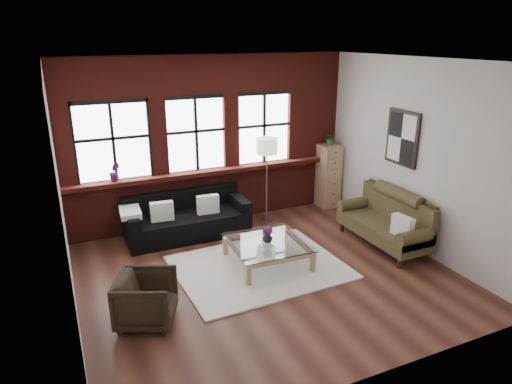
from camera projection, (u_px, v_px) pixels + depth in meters
name	position (u px, v px, depth m)	size (l,w,h in m)	color
floor	(266.00, 274.00, 7.09)	(5.50, 5.50, 0.00)	#452219
ceiling	(268.00, 61.00, 6.05)	(5.50, 5.50, 0.00)	white
wall_back	(210.00, 141.00, 8.72)	(5.50, 5.50, 0.00)	beige
wall_front	(378.00, 245.00, 4.42)	(5.50, 5.50, 0.00)	beige
wall_left	(61.00, 203.00, 5.50)	(5.00, 5.00, 0.00)	beige
wall_right	(415.00, 156.00, 7.64)	(5.00, 5.00, 0.00)	beige
brick_backwall	(211.00, 142.00, 8.67)	(5.50, 0.12, 3.20)	maroon
sill_ledge	(214.00, 171.00, 8.78)	(5.50, 0.30, 0.08)	maroon
window_left	(113.00, 142.00, 7.93)	(1.38, 0.10, 1.50)	black
window_mid	(196.00, 135.00, 8.51)	(1.38, 0.10, 1.50)	black
window_right	(264.00, 129.00, 9.06)	(1.38, 0.10, 1.50)	black
wall_poster	(402.00, 138.00, 7.80)	(0.05, 0.74, 0.94)	black
shag_rug	(259.00, 267.00, 7.28)	(2.58, 2.02, 0.03)	silver
dark_sofa	(187.00, 215.00, 8.33)	(2.22, 0.90, 0.80)	black
pillow_a	(162.00, 211.00, 7.99)	(0.40, 0.14, 0.34)	white
pillow_b	(208.00, 204.00, 8.32)	(0.40, 0.14, 0.34)	white
vintage_settee	(383.00, 220.00, 7.91)	(0.82, 1.83, 0.98)	#3F371D
pillow_settee	(403.00, 226.00, 7.36)	(0.14, 0.38, 0.34)	white
armchair	(146.00, 299.00, 5.82)	(0.71, 0.73, 0.66)	black
coffee_table	(267.00, 253.00, 7.35)	(1.19, 1.19, 0.40)	tan
vase	(268.00, 237.00, 7.26)	(0.16, 0.16, 0.17)	#B2B2B2
flowers	(268.00, 231.00, 7.22)	(0.16, 0.16, 0.16)	#541D56
drawer_chest	(328.00, 176.00, 9.71)	(0.42, 0.42, 1.35)	tan
potted_plant_top	(331.00, 138.00, 9.44)	(0.27, 0.23, 0.30)	#2D5923
floor_lamp	(267.00, 176.00, 8.87)	(0.40, 0.40, 1.82)	#A5A5A8
sill_plant	(114.00, 172.00, 7.97)	(0.19, 0.15, 0.35)	#541D56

